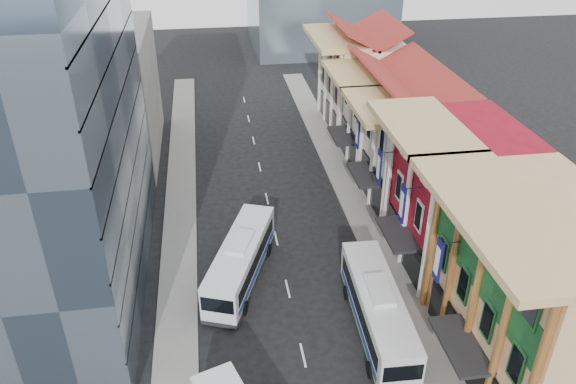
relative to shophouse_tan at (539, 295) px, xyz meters
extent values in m
cube|color=slate|center=(-5.50, 17.00, -5.92)|extent=(3.00, 90.00, 0.15)
cube|color=slate|center=(-22.50, 17.00, -5.92)|extent=(3.00, 90.00, 0.15)
cube|color=tan|center=(0.00, 0.00, 0.00)|extent=(8.00, 14.00, 12.00)
cube|color=maroon|center=(0.00, 12.00, 0.00)|extent=(8.00, 10.00, 12.00)
cube|color=beige|center=(0.00, 21.50, -1.00)|extent=(8.00, 9.00, 10.00)
cube|color=beige|center=(0.00, 30.50, -1.00)|extent=(8.00, 9.00, 10.00)
cube|color=beige|center=(0.00, 41.00, -0.50)|extent=(8.00, 12.00, 11.00)
cube|color=#44566C|center=(-31.00, 14.00, 9.00)|extent=(12.00, 26.00, 30.00)
cube|color=gray|center=(-30.00, 37.00, 1.00)|extent=(10.00, 18.00, 14.00)
camera|label=1|loc=(-19.06, -23.87, 22.48)|focal=35.00mm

